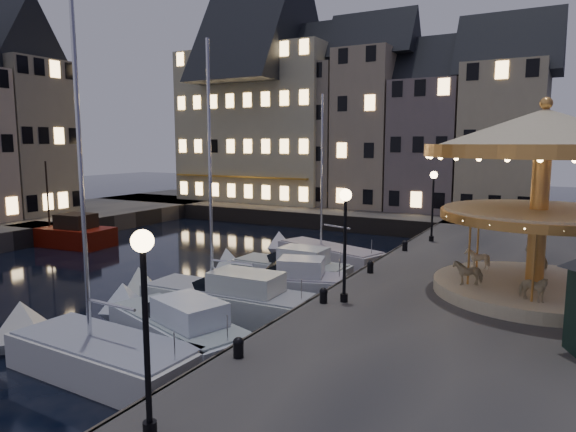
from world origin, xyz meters
The scene contains 28 objects.
ground centered at (0.00, 0.00, 0.00)m, with size 160.00×160.00×0.00m, color black.
quay_east centered at (14.00, 6.00, 0.65)m, with size 16.00×56.00×1.30m, color #474442.
quay_north centered at (-8.00, 28.00, 0.65)m, with size 44.00×12.00×1.30m, color #474442.
quaywall_e centered at (6.00, 6.00, 0.65)m, with size 0.15×44.00×1.30m, color #47423A.
quaywall_n centered at (-6.00, 22.00, 0.65)m, with size 48.00×0.15×1.30m, color #47423A.
streetlamp_a centered at (7.20, -9.00, 4.02)m, with size 0.44×0.44×4.17m.
streetlamp_b centered at (7.20, 1.00, 4.02)m, with size 0.44×0.44×4.17m.
streetlamp_c centered at (7.20, 14.50, 4.02)m, with size 0.44×0.44×4.17m.
bollard_a centered at (6.60, -5.00, 1.60)m, with size 0.30×0.30×0.57m.
bollard_b centered at (6.60, 0.50, 1.60)m, with size 0.30×0.30×0.57m.
bollard_c centered at (6.60, 5.50, 1.60)m, with size 0.30×0.30×0.57m.
bollard_d centered at (6.60, 11.00, 1.60)m, with size 0.30×0.30×0.57m.
townhouse_na centered at (-19.50, 30.00, 7.78)m, with size 5.50×8.00×12.80m.
townhouse_nb centered at (-14.05, 30.00, 8.28)m, with size 6.16×8.00×13.80m.
townhouse_nc centered at (-8.00, 30.00, 8.78)m, with size 6.82×8.00×14.80m.
townhouse_nd centered at (-2.25, 30.00, 9.28)m, with size 5.50×8.00×15.80m.
townhouse_ne centered at (3.20, 30.00, 7.78)m, with size 6.16×8.00×12.80m.
townhouse_nf centered at (9.25, 30.00, 8.28)m, with size 6.82×8.00×13.80m.
townhouse_wc centered at (-26.00, 10.95, 8.48)m, with size 8.80×5.50×14.20m.
hotel_corner centered at (-14.00, 30.00, 9.78)m, with size 17.60×9.00×16.80m.
motorboat_a centered at (1.50, -5.60, 0.54)m, with size 7.52×2.70×12.55m.
motorboat_b centered at (2.31, -2.84, 0.64)m, with size 7.42×4.21×2.15m.
motorboat_c centered at (1.75, 0.70, 0.68)m, with size 8.56×2.47×11.36m.
motorboat_d centered at (2.82, 3.79, 0.63)m, with size 6.31×3.63×2.15m.
motorboat_e centered at (1.70, 6.27, 0.64)m, with size 7.07×2.10×2.15m.
motorboat_f centered at (1.62, 11.10, 0.53)m, with size 7.85×4.33×10.54m.
red_fishing_boat centered at (-16.82, 7.47, 0.70)m, with size 8.09×3.52×6.05m.
carousel centered at (13.27, 5.31, 6.22)m, with size 8.54×8.54×7.47m.
Camera 1 is at (14.19, -16.01, 7.07)m, focal length 32.00 mm.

